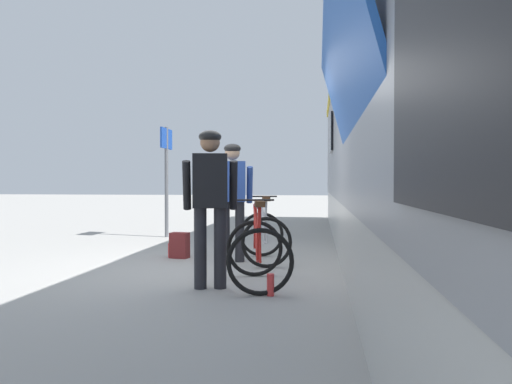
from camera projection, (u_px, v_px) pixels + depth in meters
The scene contains 10 objects.
ground_plane at pixel (222, 270), 6.31m from camera, with size 80.00×80.00×0.00m, color #A09E99.
train_car at pixel (443, 129), 6.78m from camera, with size 3.27×16.80×3.88m.
cyclist_near_in_blue at pixel (232, 191), 6.95m from camera, with size 0.65×0.39×1.76m.
cyclist_far_in_dark at pixel (210, 194), 5.19m from camera, with size 0.65×0.39×1.76m.
bicycle_near_silver at pixel (264, 235), 6.95m from camera, with size 0.90×1.19×0.99m.
bicycle_far_red at pixel (257, 250), 5.35m from camera, with size 0.90×1.19×0.99m.
backpack_on_platform at pixel (180, 245), 7.32m from camera, with size 0.28×0.18×0.40m, color maroon.
water_bottle_near_the_bikes at pixel (271, 285), 4.86m from camera, with size 0.08×0.08×0.23m, color red.
water_bottle_by_the_backpack at pixel (170, 250), 7.39m from camera, with size 0.08×0.08×0.22m, color red.
platform_sign_post at pixel (166, 163), 10.17m from camera, with size 0.08×0.70×2.40m.
Camera 1 is at (1.29, -6.18, 1.17)m, focal length 32.75 mm.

